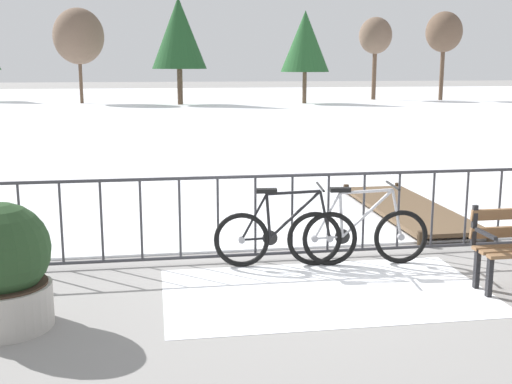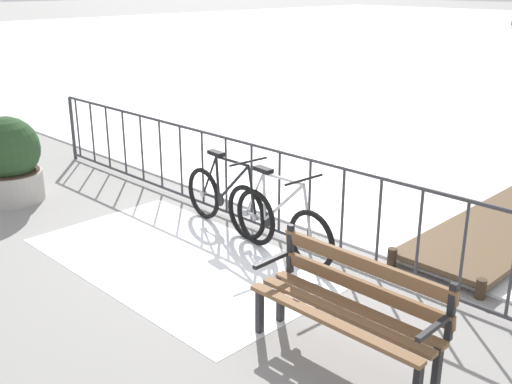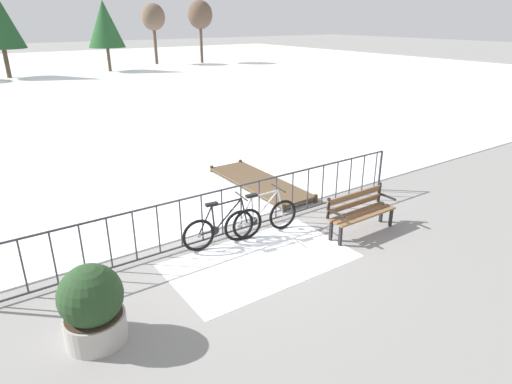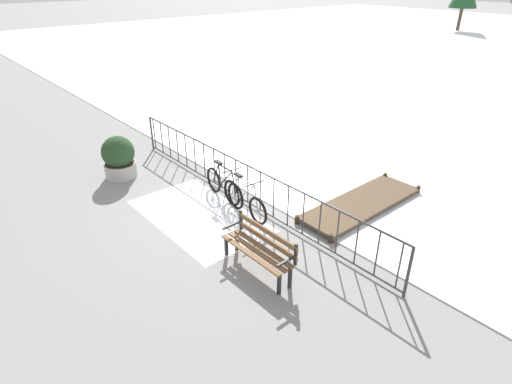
# 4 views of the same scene
# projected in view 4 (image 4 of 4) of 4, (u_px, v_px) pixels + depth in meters

# --- Properties ---
(ground_plane) EXTENTS (160.00, 160.00, 0.00)m
(ground_plane) POSITION_uv_depth(u_px,v_px,m) (242.00, 201.00, 10.36)
(ground_plane) COLOR gray
(snow_patch) EXTENTS (3.41, 1.96, 0.01)m
(snow_patch) POSITION_uv_depth(u_px,v_px,m) (199.00, 216.00, 9.75)
(snow_patch) COLOR white
(snow_patch) RESTS_ON ground
(railing_fence) EXTENTS (9.06, 0.06, 1.07)m
(railing_fence) POSITION_uv_depth(u_px,v_px,m) (242.00, 181.00, 10.10)
(railing_fence) COLOR #38383D
(railing_fence) RESTS_ON ground
(bicycle_near_railing) EXTENTS (1.71, 0.52, 0.97)m
(bicycle_near_railing) POSITION_uv_depth(u_px,v_px,m) (224.00, 186.00, 10.28)
(bicycle_near_railing) COLOR black
(bicycle_near_railing) RESTS_ON ground
(bicycle_second) EXTENTS (1.71, 0.52, 0.97)m
(bicycle_second) POSITION_uv_depth(u_px,v_px,m) (244.00, 200.00, 9.66)
(bicycle_second) COLOR black
(bicycle_second) RESTS_ON ground
(park_bench) EXTENTS (1.60, 0.49, 0.89)m
(park_bench) POSITION_uv_depth(u_px,v_px,m) (260.00, 246.00, 7.81)
(park_bench) COLOR brown
(park_bench) RESTS_ON ground
(planter_with_shrub) EXTENTS (0.87, 0.87, 1.17)m
(planter_with_shrub) POSITION_uv_depth(u_px,v_px,m) (119.00, 158.00, 11.33)
(planter_with_shrub) COLOR #ADA8A0
(planter_with_shrub) RESTS_ON ground
(wooden_dock) EXTENTS (1.10, 3.49, 0.20)m
(wooden_dock) POSITION_uv_depth(u_px,v_px,m) (361.00, 203.00, 10.05)
(wooden_dock) COLOR brown
(wooden_dock) RESTS_ON ground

